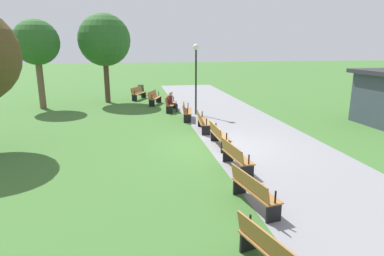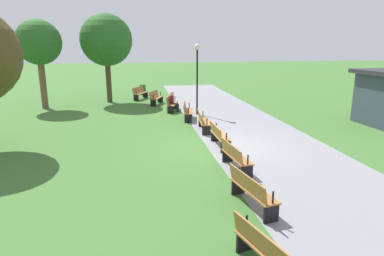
# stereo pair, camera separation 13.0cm
# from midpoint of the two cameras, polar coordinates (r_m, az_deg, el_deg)

# --- Properties ---
(ground_plane) EXTENTS (120.00, 120.00, 0.00)m
(ground_plane) POSITION_cam_midpoint_polar(r_m,az_deg,el_deg) (13.12, 5.13, -3.18)
(ground_plane) COLOR #3D6B2D
(path_paving) EXTENTS (39.49, 4.77, 0.01)m
(path_paving) POSITION_cam_midpoint_polar(r_m,az_deg,el_deg) (13.70, 12.68, -2.71)
(path_paving) COLOR gray
(path_paving) RESTS_ON ground
(bench_0) EXTENTS (1.72, 1.17, 0.89)m
(bench_0) POSITION_cam_midpoint_polar(r_m,az_deg,el_deg) (24.43, -8.76, 5.98)
(bench_0) COLOR #996633
(bench_0) RESTS_ON ground
(bench_1) EXTENTS (1.75, 1.04, 0.89)m
(bench_1) POSITION_cam_midpoint_polar(r_m,az_deg,el_deg) (22.20, -6.05, 5.25)
(bench_1) COLOR #996633
(bench_1) RESTS_ON ground
(bench_2) EXTENTS (1.75, 0.91, 0.89)m
(bench_2) POSITION_cam_midpoint_polar(r_m,az_deg,el_deg) (19.93, -3.34, 4.27)
(bench_2) COLOR #996633
(bench_2) RESTS_ON ground
(bench_3) EXTENTS (1.75, 0.77, 0.89)m
(bench_3) POSITION_cam_midpoint_polar(r_m,az_deg,el_deg) (17.63, -0.61, 2.98)
(bench_3) COLOR #996633
(bench_3) RESTS_ON ground
(bench_4) EXTENTS (1.72, 0.62, 0.89)m
(bench_4) POSITION_cam_midpoint_polar(r_m,az_deg,el_deg) (15.30, 2.13, 1.23)
(bench_4) COLOR #996633
(bench_4) RESTS_ON ground
(bench_5) EXTENTS (1.69, 0.47, 0.89)m
(bench_5) POSITION_cam_midpoint_polar(r_m,az_deg,el_deg) (12.97, 4.89, -1.22)
(bench_5) COLOR #996633
(bench_5) RESTS_ON ground
(bench_6) EXTENTS (1.72, 0.62, 0.89)m
(bench_6) POSITION_cam_midpoint_polar(r_m,az_deg,el_deg) (10.64, 7.69, -4.79)
(bench_6) COLOR #996633
(bench_6) RESTS_ON ground
(bench_7) EXTENTS (1.75, 0.77, 0.89)m
(bench_7) POSITION_cam_midpoint_polar(r_m,az_deg,el_deg) (8.36, 10.56, -10.37)
(bench_7) COLOR #996633
(bench_7) RESTS_ON ground
(bench_8) EXTENTS (1.75, 0.91, 0.89)m
(bench_8) POSITION_cam_midpoint_polar(r_m,az_deg,el_deg) (6.20, 13.58, -20.01)
(bench_8) COLOR #996633
(bench_8) RESTS_ON ground
(person_seated) EXTENTS (0.43, 0.58, 1.20)m
(person_seated) POSITION_cam_midpoint_polar(r_m,az_deg,el_deg) (19.73, -3.01, 4.66)
(person_seated) COLOR maroon
(person_seated) RESTS_ON ground
(tree_2) EXTENTS (3.41, 3.41, 5.85)m
(tree_2) POSITION_cam_midpoint_polar(r_m,az_deg,el_deg) (23.36, -14.32, 14.35)
(tree_2) COLOR #4C3828
(tree_2) RESTS_ON ground
(tree_3) EXTENTS (2.68, 2.68, 5.34)m
(tree_3) POSITION_cam_midpoint_polar(r_m,az_deg,el_deg) (22.44, -24.64, 13.07)
(tree_3) COLOR brown
(tree_3) RESTS_ON ground
(lamp_post) EXTENTS (0.32, 0.32, 3.90)m
(lamp_post) POSITION_cam_midpoint_polar(r_m,az_deg,el_deg) (18.64, 1.10, 10.59)
(lamp_post) COLOR black
(lamp_post) RESTS_ON ground
(trash_bin) EXTENTS (0.45, 0.45, 0.80)m
(trash_bin) POSITION_cam_midpoint_polar(r_m,az_deg,el_deg) (26.55, -8.29, 6.50)
(trash_bin) COLOR #2D512D
(trash_bin) RESTS_ON ground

